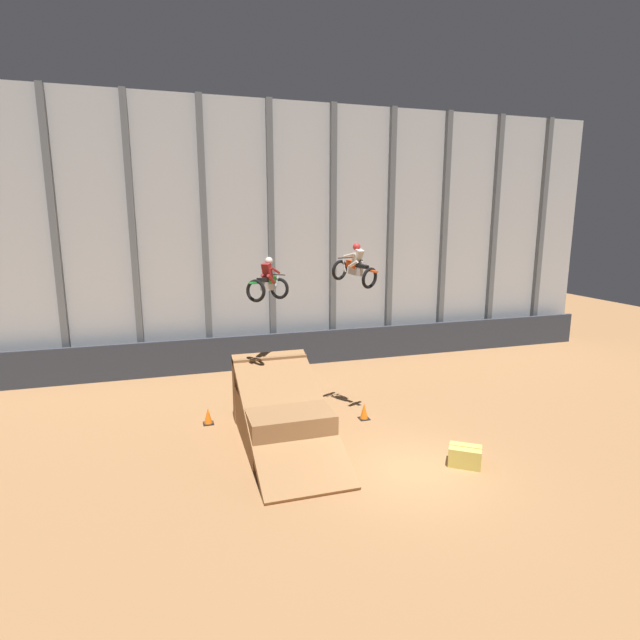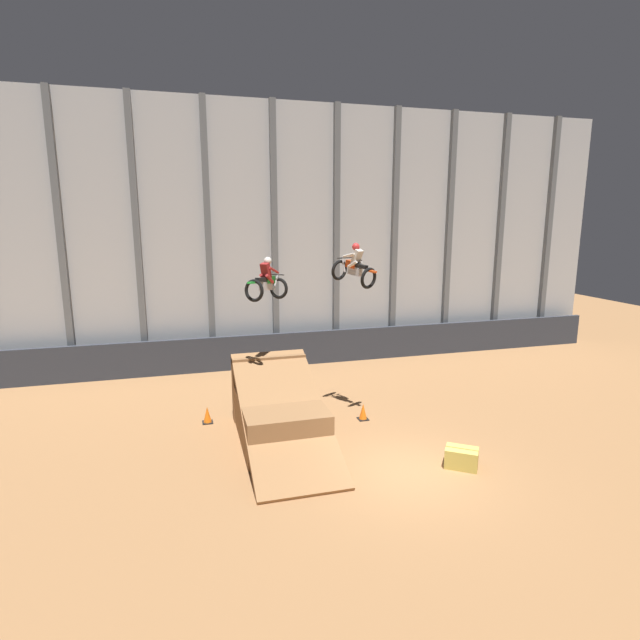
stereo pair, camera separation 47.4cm
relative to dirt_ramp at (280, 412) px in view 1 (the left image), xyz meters
name	(u,v)px [view 1 (the left image)]	position (x,y,z in m)	size (l,w,h in m)	color
ground_plane	(413,471)	(3.03, -3.37, -0.82)	(60.00, 60.00, 0.00)	#996B42
arena_back_wall	(302,237)	(3.03, 8.50, 5.29)	(32.00, 0.40, 12.22)	#ADB2B7
lower_barrier	(307,348)	(3.03, 7.70, -0.01)	(31.36, 0.20, 1.62)	#2D333D
dirt_ramp	(280,412)	(0.00, 0.00, 0.00)	(2.56, 5.81, 2.45)	olive
rider_bike_left_air	(268,283)	(-0.08, 1.20, 4.07)	(1.62, 1.62, 1.49)	black
rider_bike_right_air	(355,268)	(2.96, 1.15, 4.49)	(1.37, 1.80, 1.53)	black
traffic_cone_near_ramp	(208,416)	(-2.17, 1.68, -0.54)	(0.36, 0.36, 0.58)	black
traffic_cone_arena_edge	(364,411)	(3.13, 0.51, -0.54)	(0.36, 0.36, 0.58)	black
hay_bale_trackside	(465,456)	(4.63, -3.48, -0.54)	(1.08, 1.01, 0.57)	#CCB751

